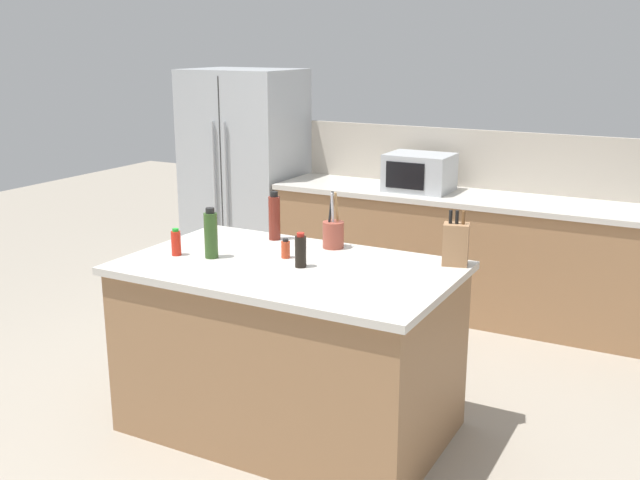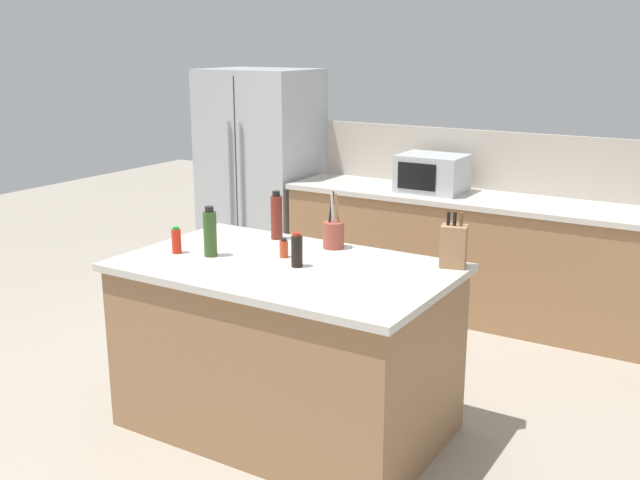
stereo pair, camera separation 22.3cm
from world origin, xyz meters
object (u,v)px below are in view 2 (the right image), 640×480
(knife_block, at_px, (453,246))
(utensil_crock, at_px, (333,234))
(refrigerator, at_px, (261,174))
(soy_sauce_bottle, at_px, (297,251))
(olive_oil_bottle, at_px, (210,233))
(hot_sauce_bottle, at_px, (176,241))
(microwave, at_px, (432,173))
(spice_jar_paprika, at_px, (284,248))
(vinegar_bottle, at_px, (277,216))

(knife_block, xyz_separation_m, utensil_crock, (-0.71, -0.00, -0.03))
(refrigerator, height_order, soy_sauce_bottle, refrigerator)
(olive_oil_bottle, bearing_deg, hot_sauce_bottle, -165.37)
(soy_sauce_bottle, bearing_deg, microwave, 95.00)
(knife_block, height_order, spice_jar_paprika, knife_block)
(refrigerator, bearing_deg, knife_block, -35.92)
(vinegar_bottle, height_order, spice_jar_paprika, vinegar_bottle)
(knife_block, height_order, soy_sauce_bottle, knife_block)
(soy_sauce_bottle, distance_m, olive_oil_bottle, 0.52)
(spice_jar_paprika, height_order, hot_sauce_bottle, hot_sauce_bottle)
(refrigerator, relative_size, spice_jar_paprika, 17.23)
(knife_block, distance_m, spice_jar_paprika, 0.90)
(microwave, relative_size, olive_oil_bottle, 1.80)
(refrigerator, distance_m, utensil_crock, 2.60)
(soy_sauce_bottle, distance_m, hot_sauce_bottle, 0.72)
(soy_sauce_bottle, xyz_separation_m, hot_sauce_bottle, (-0.71, -0.13, -0.02))
(vinegar_bottle, bearing_deg, microwave, 83.15)
(olive_oil_bottle, bearing_deg, microwave, 82.13)
(utensil_crock, bearing_deg, refrigerator, 134.75)
(vinegar_bottle, distance_m, hot_sauce_bottle, 0.62)
(knife_block, height_order, utensil_crock, utensil_crock)
(utensil_crock, relative_size, soy_sauce_bottle, 1.76)
(spice_jar_paprika, bearing_deg, utensil_crock, 66.52)
(microwave, relative_size, hot_sauce_bottle, 3.32)
(knife_block, xyz_separation_m, hot_sauce_bottle, (-1.40, -0.54, -0.04))
(olive_oil_bottle, bearing_deg, knife_block, 22.29)
(microwave, height_order, olive_oil_bottle, microwave)
(knife_block, xyz_separation_m, olive_oil_bottle, (-1.20, -0.49, 0.02))
(knife_block, bearing_deg, hot_sauce_bottle, -173.06)
(vinegar_bottle, xyz_separation_m, spice_jar_paprika, (0.26, -0.30, -0.09))
(vinegar_bottle, bearing_deg, olive_oil_bottle, -101.57)
(knife_block, distance_m, olive_oil_bottle, 1.30)
(vinegar_bottle, distance_m, spice_jar_paprika, 0.40)
(knife_block, distance_m, soy_sauce_bottle, 0.81)
(vinegar_bottle, bearing_deg, knife_block, 0.25)
(refrigerator, height_order, olive_oil_bottle, refrigerator)
(olive_oil_bottle, relative_size, hot_sauce_bottle, 1.84)
(utensil_crock, height_order, spice_jar_paprika, utensil_crock)
(utensil_crock, bearing_deg, soy_sauce_bottle, -86.93)
(soy_sauce_bottle, distance_m, spice_jar_paprika, 0.19)
(knife_block, xyz_separation_m, soy_sauce_bottle, (-0.69, -0.41, -0.03))
(knife_block, relative_size, hot_sauce_bottle, 1.94)
(soy_sauce_bottle, height_order, hot_sauce_bottle, soy_sauce_bottle)
(utensil_crock, height_order, olive_oil_bottle, utensil_crock)
(refrigerator, xyz_separation_m, microwave, (1.66, -0.05, 0.17))
(microwave, height_order, knife_block, knife_block)
(spice_jar_paprika, bearing_deg, knife_block, 19.99)
(microwave, relative_size, spice_jar_paprika, 4.65)
(refrigerator, distance_m, hot_sauce_bottle, 2.65)
(utensil_crock, height_order, hot_sauce_bottle, utensil_crock)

